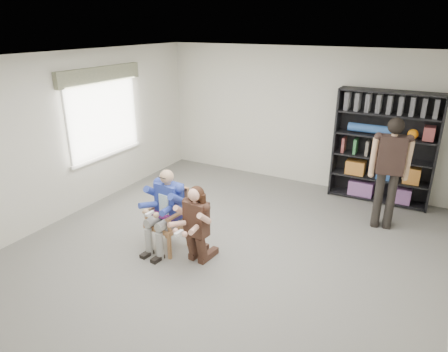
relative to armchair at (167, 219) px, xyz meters
The scene contains 8 objects.
room_shell 1.21m from the armchair, ahead, with size 6.00×7.00×2.80m, color silver, non-canonical shape.
floor 0.93m from the armchair, ahead, with size 6.00×7.00×0.01m, color slate.
window_left 2.68m from the armchair, 153.15° to the left, with size 0.16×2.00×1.75m, color white, non-canonical shape.
armchair is the anchor object (origin of this frame).
seated_man 0.15m from the armchair, ahead, with size 0.55×0.76×1.27m, color navy, non-canonical shape.
kneeling_woman 0.60m from the armchair, 11.69° to the right, with size 0.49×0.78×1.16m, color #3A2119, non-canonical shape.
bookshelf 4.23m from the armchair, 53.57° to the left, with size 1.80×0.38×2.10m, color black, non-canonical shape.
standing_man 3.58m from the armchair, 39.57° to the left, with size 0.57×0.32×1.86m, color black, non-canonical shape.
Camera 1 is at (2.50, -4.33, 3.22)m, focal length 32.00 mm.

